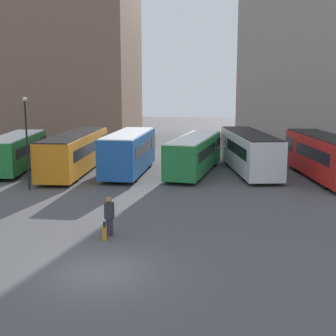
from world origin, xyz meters
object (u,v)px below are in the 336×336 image
object	(u,v)px
bus_1	(76,151)
lamp_post_1	(27,136)
bus_2	(129,151)
suitcase	(104,233)
bus_0	(16,151)
bus_3	(195,153)
bus_5	(323,155)
bus_4	(249,151)
traveler	(109,213)

from	to	relation	value
bus_1	lamp_post_1	size ratio (longest dim) A/B	2.03
bus_2	suitcase	size ratio (longest dim) A/B	10.74
bus_1	suitcase	world-z (taller)	bus_1
bus_0	suitcase	xyz separation A→B (m)	(11.22, -15.84, -1.24)
bus_1	bus_3	xyz separation A→B (m)	(9.39, 0.58, -0.11)
bus_5	lamp_post_1	size ratio (longest dim) A/B	1.80
suitcase	bus_4	bearing A→B (deg)	-38.63
lamp_post_1	bus_2	bearing A→B (deg)	49.57
bus_0	bus_2	bearing A→B (deg)	-99.12
bus_0	traveler	size ratio (longest dim) A/B	5.37
bus_1	traveler	xyz separation A→B (m)	(6.36, -15.30, -0.57)
bus_3	traveler	xyz separation A→B (m)	(-3.03, -15.88, -0.46)
traveler	suitcase	xyz separation A→B (m)	(-0.12, -0.50, -0.79)
bus_0	suitcase	distance (m)	19.45
bus_3	lamp_post_1	world-z (taller)	lamp_post_1
bus_3	bus_5	distance (m)	9.59
bus_1	bus_5	xyz separation A→B (m)	(18.88, -0.77, 0.08)
bus_5	suitcase	world-z (taller)	bus_5
bus_3	bus_5	world-z (taller)	bus_5
lamp_post_1	suitcase	bearing A→B (deg)	-51.14
bus_1	suitcase	xyz separation A→B (m)	(6.24, -15.80, -1.36)
bus_4	lamp_post_1	bearing A→B (deg)	108.86
bus_5	traveler	size ratio (longest dim) A/B	5.93
bus_0	bus_3	xyz separation A→B (m)	(14.37, 0.54, 0.01)
bus_1	traveler	bearing A→B (deg)	-159.31
bus_4	suitcase	distance (m)	18.76
traveler	suitcase	size ratio (longest dim) A/B	2.13
suitcase	bus_1	bearing A→B (deg)	6.20
bus_0	bus_3	bearing A→B (deg)	-94.71
bus_2	suitcase	distance (m)	15.65
bus_2	bus_3	distance (m)	5.11
traveler	bus_5	bearing A→B (deg)	-56.08
bus_0	suitcase	size ratio (longest dim) A/B	11.42
bus_0	bus_4	world-z (taller)	bus_4
bus_3	suitcase	bearing A→B (deg)	178.14
bus_0	bus_1	bearing A→B (deg)	-97.30
bus_1	bus_5	size ratio (longest dim) A/B	1.13
bus_5	bus_1	bearing A→B (deg)	78.91
bus_1	suitcase	size ratio (longest dim) A/B	14.26
bus_3	lamp_post_1	bearing A→B (deg)	133.90
bus_1	bus_2	xyz separation A→B (m)	(4.36, -0.33, 0.07)
bus_2	lamp_post_1	bearing A→B (deg)	140.83
bus_5	suitcase	xyz separation A→B (m)	(-12.64, -15.04, -1.44)
bus_1	bus_4	distance (m)	13.70
bus_3	traveler	size ratio (longest dim) A/B	5.72
bus_3	traveler	bearing A→B (deg)	178.23
suitcase	bus_0	bearing A→B (deg)	19.95
bus_0	bus_1	xyz separation A→B (m)	(4.98, -0.04, 0.12)
bus_0	traveler	xyz separation A→B (m)	(11.34, -15.34, -0.45)
bus_5	bus_4	bearing A→B (deg)	58.97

